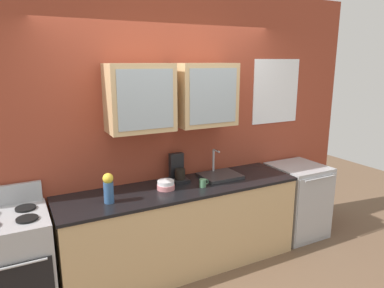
% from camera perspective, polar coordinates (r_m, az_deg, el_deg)
% --- Properties ---
extents(ground_plane, '(10.00, 10.00, 0.00)m').
position_cam_1_polar(ground_plane, '(3.98, -1.59, -19.01)').
color(ground_plane, brown).
extents(back_wall_unit, '(4.89, 0.45, 2.87)m').
position_cam_1_polar(back_wall_unit, '(3.74, -3.99, 3.51)').
color(back_wall_unit, '#993D28').
rests_on(back_wall_unit, ground_plane).
extents(counter, '(2.49, 0.67, 0.89)m').
position_cam_1_polar(counter, '(3.76, -1.63, -13.27)').
color(counter, tan).
rests_on(counter, ground_plane).
extents(stove_range, '(0.61, 0.68, 1.07)m').
position_cam_1_polar(stove_range, '(3.47, -26.88, -17.17)').
color(stove_range, '#ADAFB5').
rests_on(stove_range, ground_plane).
extents(sink_faucet, '(0.42, 0.35, 0.29)m').
position_cam_1_polar(sink_faucet, '(3.88, 4.53, -5.01)').
color(sink_faucet, '#2D2D30').
rests_on(sink_faucet, counter).
extents(bowl_stack, '(0.18, 0.18, 0.09)m').
position_cam_1_polar(bowl_stack, '(3.51, -4.27, -6.65)').
color(bowl_stack, '#D87F84').
rests_on(bowl_stack, counter).
extents(vase, '(0.09, 0.09, 0.28)m').
position_cam_1_polar(vase, '(3.23, -13.41, -6.88)').
color(vase, '#33598C').
rests_on(vase, counter).
extents(cup_near_sink, '(0.10, 0.07, 0.08)m').
position_cam_1_polar(cup_near_sink, '(3.56, 1.79, -6.34)').
color(cup_near_sink, '#4C7F59').
rests_on(cup_near_sink, counter).
extents(dishwasher, '(0.61, 0.66, 0.89)m').
position_cam_1_polar(dishwasher, '(4.61, 16.65, -8.69)').
color(dishwasher, '#ADAFB5').
rests_on(dishwasher, ground_plane).
extents(coffee_maker, '(0.17, 0.20, 0.29)m').
position_cam_1_polar(coffee_maker, '(3.73, -2.29, -4.34)').
color(coffee_maker, black).
rests_on(coffee_maker, counter).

